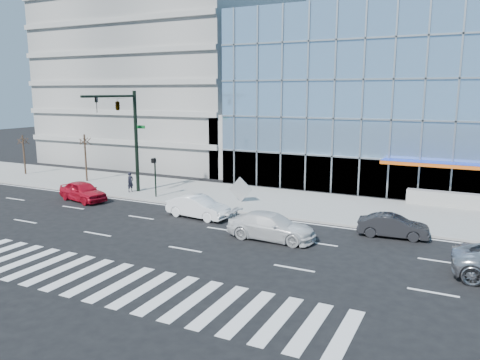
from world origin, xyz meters
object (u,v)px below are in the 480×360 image
object	(u,v)px
street_tree_near	(85,141)
white_sedan	(198,207)
traffic_signal	(123,117)
ped_signal_post	(155,171)
dark_sedan	(393,226)
tilted_panel	(241,189)
pedestrian	(130,182)
white_suv	(271,226)
red_sedan	(83,191)
street_tree_far	(23,140)

from	to	relation	value
street_tree_near	white_sedan	xyz separation A→B (m)	(15.34, -5.81, -3.06)
traffic_signal	ped_signal_post	bearing A→B (deg)	8.52
traffic_signal	dark_sedan	size ratio (longest dim) A/B	2.07
ped_signal_post	traffic_signal	bearing A→B (deg)	-171.48
tilted_panel	pedestrian	bearing A→B (deg)	-176.81
street_tree_near	dark_sedan	distance (m)	27.88
dark_sedan	traffic_signal	bearing A→B (deg)	80.05
white_suv	tilted_panel	size ratio (longest dim) A/B	3.86
street_tree_near	red_sedan	xyz separation A→B (m)	(5.11, -5.62, -3.04)
tilted_panel	traffic_signal	bearing A→B (deg)	-171.03
white_sedan	red_sedan	xyz separation A→B (m)	(-10.23, 0.19, 0.02)
ped_signal_post	pedestrian	size ratio (longest dim) A/B	1.88
tilted_panel	dark_sedan	bearing A→B (deg)	-18.89
dark_sedan	red_sedan	distance (m)	22.26
ped_signal_post	tilted_panel	size ratio (longest dim) A/B	2.31
street_tree_near	red_sedan	bearing A→B (deg)	-47.72
traffic_signal	white_suv	bearing A→B (deg)	-19.07
pedestrian	dark_sedan	bearing A→B (deg)	-86.48
ped_signal_post	street_tree_near	size ratio (longest dim) A/B	0.71
white_sedan	pedestrian	bearing A→B (deg)	72.44
tilted_panel	white_suv	bearing A→B (deg)	-54.34
white_suv	white_sedan	distance (m)	6.35
red_sedan	street_tree_near	bearing A→B (deg)	55.57
traffic_signal	street_tree_far	world-z (taller)	traffic_signal
street_tree_near	white_suv	world-z (taller)	street_tree_near
white_suv	dark_sedan	bearing A→B (deg)	-61.01
white_suv	red_sedan	distance (m)	16.39
white_sedan	red_sedan	world-z (taller)	red_sedan
tilted_panel	red_sedan	bearing A→B (deg)	-159.99
white_sedan	street_tree_near	bearing A→B (deg)	75.28
red_sedan	white_suv	bearing A→B (deg)	-84.65
dark_sedan	red_sedan	xyz separation A→B (m)	(-22.23, -1.12, 0.10)
tilted_panel	ped_signal_post	bearing A→B (deg)	-170.02
white_suv	street_tree_far	bearing A→B (deg)	74.50
street_tree_near	street_tree_far	distance (m)	8.01
dark_sedan	tilted_panel	xyz separation A→B (m)	(-11.26, 3.37, 0.43)
ped_signal_post	white_sedan	size ratio (longest dim) A/B	0.69
traffic_signal	pedestrian	size ratio (longest dim) A/B	5.01
ped_signal_post	dark_sedan	size ratio (longest dim) A/B	0.78
street_tree_far	dark_sedan	world-z (taller)	street_tree_far
ped_signal_post	dark_sedan	world-z (taller)	ped_signal_post
ped_signal_post	white_sedan	bearing A→B (deg)	-29.15
pedestrian	street_tree_far	bearing A→B (deg)	92.48
street_tree_far	red_sedan	xyz separation A→B (m)	(13.11, -5.62, -2.70)
ped_signal_post	street_tree_far	world-z (taller)	street_tree_far
ped_signal_post	white_suv	distance (m)	13.06
traffic_signal	white_sedan	distance (m)	10.37
ped_signal_post	street_tree_far	size ratio (longest dim) A/B	0.78
ped_signal_post	street_tree_far	distance (m)	17.73
street_tree_far	pedestrian	distance (m)	15.02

